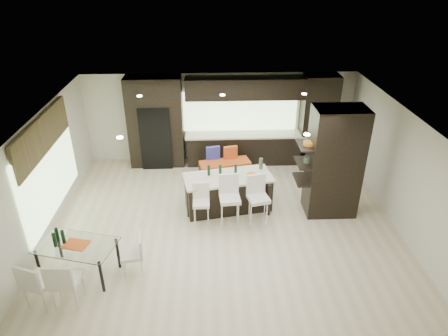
{
  "coord_description": "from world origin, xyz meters",
  "views": [
    {
      "loc": [
        -0.35,
        -7.87,
        5.64
      ],
      "look_at": [
        0.0,
        0.6,
        1.15
      ],
      "focal_mm": 32.0,
      "sensor_mm": 36.0,
      "label": 1
    }
  ],
  "objects_px": {
    "chair_near": "(66,283)",
    "chair_far": "(40,284)",
    "stool_right": "(258,207)",
    "floor_vase": "(260,179)",
    "chair_end": "(132,257)",
    "dining_table": "(79,259)",
    "bench": "(225,170)",
    "stool_left": "(201,210)",
    "kitchen_island": "(228,192)",
    "stool_mid": "(230,207)"
  },
  "relations": [
    {
      "from": "stool_right",
      "to": "bench",
      "type": "distance_m",
      "value": 2.37
    },
    {
      "from": "bench",
      "to": "stool_mid",
      "type": "bearing_deg",
      "value": -102.43
    },
    {
      "from": "stool_right",
      "to": "chair_far",
      "type": "bearing_deg",
      "value": -165.36
    },
    {
      "from": "kitchen_island",
      "to": "chair_near",
      "type": "distance_m",
      "value": 4.3
    },
    {
      "from": "stool_mid",
      "to": "stool_left",
      "type": "bearing_deg",
      "value": 172.16
    },
    {
      "from": "chair_near",
      "to": "floor_vase",
      "type": "bearing_deg",
      "value": 44.32
    },
    {
      "from": "kitchen_island",
      "to": "chair_near",
      "type": "xyz_separation_m",
      "value": [
        -3.06,
        -3.02,
        0.02
      ]
    },
    {
      "from": "chair_near",
      "to": "bench",
      "type": "bearing_deg",
      "value": 59.1
    },
    {
      "from": "stool_left",
      "to": "chair_far",
      "type": "relative_size",
      "value": 0.95
    },
    {
      "from": "chair_near",
      "to": "chair_far",
      "type": "relative_size",
      "value": 1.02
    },
    {
      "from": "floor_vase",
      "to": "chair_end",
      "type": "xyz_separation_m",
      "value": [
        -2.87,
        -2.66,
        -0.19
      ]
    },
    {
      "from": "stool_right",
      "to": "chair_near",
      "type": "distance_m",
      "value": 4.34
    },
    {
      "from": "bench",
      "to": "dining_table",
      "type": "xyz_separation_m",
      "value": [
        -3.05,
        -3.75,
        0.08
      ]
    },
    {
      "from": "kitchen_island",
      "to": "floor_vase",
      "type": "height_order",
      "value": "floor_vase"
    },
    {
      "from": "chair_far",
      "to": "chair_end",
      "type": "xyz_separation_m",
      "value": [
        1.51,
        0.75,
        -0.06
      ]
    },
    {
      "from": "stool_right",
      "to": "chair_end",
      "type": "relative_size",
      "value": 1.29
    },
    {
      "from": "floor_vase",
      "to": "bench",
      "type": "bearing_deg",
      "value": 128.25
    },
    {
      "from": "stool_left",
      "to": "floor_vase",
      "type": "relative_size",
      "value": 0.73
    },
    {
      "from": "dining_table",
      "to": "chair_near",
      "type": "distance_m",
      "value": 0.76
    },
    {
      "from": "floor_vase",
      "to": "chair_near",
      "type": "relative_size",
      "value": 1.26
    },
    {
      "from": "floor_vase",
      "to": "dining_table",
      "type": "xyz_separation_m",
      "value": [
        -3.91,
        -2.66,
        -0.23
      ]
    },
    {
      "from": "stool_mid",
      "to": "chair_far",
      "type": "relative_size",
      "value": 1.14
    },
    {
      "from": "chair_end",
      "to": "floor_vase",
      "type": "bearing_deg",
      "value": -56.79
    },
    {
      "from": "chair_near",
      "to": "chair_end",
      "type": "bearing_deg",
      "value": 39.12
    },
    {
      "from": "kitchen_island",
      "to": "chair_end",
      "type": "distance_m",
      "value": 3.04
    },
    {
      "from": "dining_table",
      "to": "floor_vase",
      "type": "bearing_deg",
      "value": 49.52
    },
    {
      "from": "stool_mid",
      "to": "chair_end",
      "type": "distance_m",
      "value": 2.51
    },
    {
      "from": "stool_left",
      "to": "chair_far",
      "type": "xyz_separation_m",
      "value": [
        -2.87,
        -2.27,
        0.02
      ]
    },
    {
      "from": "stool_left",
      "to": "floor_vase",
      "type": "distance_m",
      "value": 1.89
    },
    {
      "from": "stool_mid",
      "to": "chair_far",
      "type": "xyz_separation_m",
      "value": [
        -3.53,
        -2.23,
        -0.06
      ]
    },
    {
      "from": "kitchen_island",
      "to": "bench",
      "type": "xyz_separation_m",
      "value": [
        -0.01,
        1.48,
        -0.17
      ]
    },
    {
      "from": "stool_left",
      "to": "stool_right",
      "type": "relative_size",
      "value": 0.85
    },
    {
      "from": "stool_mid",
      "to": "stool_right",
      "type": "distance_m",
      "value": 0.66
    },
    {
      "from": "stool_mid",
      "to": "chair_end",
      "type": "xyz_separation_m",
      "value": [
        -2.02,
        -1.48,
        -0.13
      ]
    },
    {
      "from": "dining_table",
      "to": "stool_mid",
      "type": "bearing_deg",
      "value": 41.11
    },
    {
      "from": "floor_vase",
      "to": "dining_table",
      "type": "height_order",
      "value": "floor_vase"
    },
    {
      "from": "chair_end",
      "to": "stool_right",
      "type": "bearing_deg",
      "value": -70.61
    },
    {
      "from": "bench",
      "to": "dining_table",
      "type": "relative_size",
      "value": 0.96
    },
    {
      "from": "bench",
      "to": "chair_near",
      "type": "bearing_deg",
      "value": -136.82
    },
    {
      "from": "stool_right",
      "to": "chair_near",
      "type": "bearing_deg",
      "value": -162.39
    },
    {
      "from": "chair_near",
      "to": "dining_table",
      "type": "bearing_deg",
      "value": 93.19
    },
    {
      "from": "stool_mid",
      "to": "chair_end",
      "type": "bearing_deg",
      "value": -148.24
    },
    {
      "from": "kitchen_island",
      "to": "chair_far",
      "type": "distance_m",
      "value": 4.64
    },
    {
      "from": "dining_table",
      "to": "chair_near",
      "type": "height_order",
      "value": "chair_near"
    },
    {
      "from": "floor_vase",
      "to": "chair_end",
      "type": "bearing_deg",
      "value": -137.17
    },
    {
      "from": "stool_mid",
      "to": "chair_near",
      "type": "distance_m",
      "value": 3.79
    },
    {
      "from": "stool_right",
      "to": "dining_table",
      "type": "distance_m",
      "value": 4.0
    },
    {
      "from": "chair_near",
      "to": "chair_far",
      "type": "xyz_separation_m",
      "value": [
        -0.47,
        0.01,
        -0.01
      ]
    },
    {
      "from": "chair_near",
      "to": "chair_far",
      "type": "bearing_deg",
      "value": -177.53
    },
    {
      "from": "dining_table",
      "to": "chair_near",
      "type": "relative_size",
      "value": 1.59
    }
  ]
}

